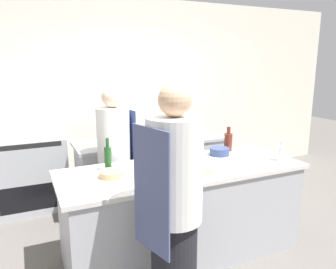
{
  "coord_description": "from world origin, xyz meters",
  "views": [
    {
      "loc": [
        -1.37,
        -2.65,
        1.89
      ],
      "look_at": [
        0.0,
        0.35,
        1.15
      ],
      "focal_mm": 35.0,
      "sensor_mm": 36.0,
      "label": 1
    }
  ],
  "objects_px": {
    "bottle_wine": "(228,141)",
    "cup": "(174,156)",
    "oven_range": "(29,173)",
    "bottle_olive_oil": "(108,158)",
    "bowl_mixing_large": "(112,174)",
    "chef_at_prep_near": "(174,210)",
    "bottle_vinegar": "(280,153)",
    "bowl_prep_small": "(219,151)",
    "stockpot": "(134,135)",
    "chef_at_stove": "(115,161)"
  },
  "relations": [
    {
      "from": "chef_at_prep_near",
      "to": "bowl_prep_small",
      "type": "relative_size",
      "value": 8.28
    },
    {
      "from": "stockpot",
      "to": "bowl_mixing_large",
      "type": "bearing_deg",
      "value": -117.57
    },
    {
      "from": "bottle_olive_oil",
      "to": "chef_at_prep_near",
      "type": "bearing_deg",
      "value": -77.25
    },
    {
      "from": "bottle_vinegar",
      "to": "bottle_wine",
      "type": "height_order",
      "value": "bottle_wine"
    },
    {
      "from": "bowl_mixing_large",
      "to": "chef_at_prep_near",
      "type": "bearing_deg",
      "value": -73.31
    },
    {
      "from": "chef_at_prep_near",
      "to": "bottle_vinegar",
      "type": "height_order",
      "value": "chef_at_prep_near"
    },
    {
      "from": "oven_range",
      "to": "bottle_wine",
      "type": "relative_size",
      "value": 3.47
    },
    {
      "from": "oven_range",
      "to": "chef_at_prep_near",
      "type": "xyz_separation_m",
      "value": [
        0.87,
        -2.5,
        0.4
      ]
    },
    {
      "from": "bottle_olive_oil",
      "to": "bowl_prep_small",
      "type": "xyz_separation_m",
      "value": [
        1.22,
        0.01,
        -0.08
      ]
    },
    {
      "from": "oven_range",
      "to": "bowl_mixing_large",
      "type": "bearing_deg",
      "value": -69.6
    },
    {
      "from": "bottle_olive_oil",
      "to": "chef_at_stove",
      "type": "bearing_deg",
      "value": 69.31
    },
    {
      "from": "bottle_vinegar",
      "to": "stockpot",
      "type": "height_order",
      "value": "bottle_vinegar"
    },
    {
      "from": "bowl_mixing_large",
      "to": "bowl_prep_small",
      "type": "bearing_deg",
      "value": 8.64
    },
    {
      "from": "bowl_mixing_large",
      "to": "bottle_olive_oil",
      "type": "bearing_deg",
      "value": 84.88
    },
    {
      "from": "cup",
      "to": "oven_range",
      "type": "bearing_deg",
      "value": 132.53
    },
    {
      "from": "bottle_olive_oil",
      "to": "bottle_wine",
      "type": "relative_size",
      "value": 1.13
    },
    {
      "from": "chef_at_prep_near",
      "to": "bottle_vinegar",
      "type": "xyz_separation_m",
      "value": [
        1.45,
        0.53,
        0.11
      ]
    },
    {
      "from": "chef_at_stove",
      "to": "bowl_prep_small",
      "type": "relative_size",
      "value": 7.69
    },
    {
      "from": "bowl_prep_small",
      "to": "bottle_olive_oil",
      "type": "bearing_deg",
      "value": -179.63
    },
    {
      "from": "oven_range",
      "to": "bottle_olive_oil",
      "type": "relative_size",
      "value": 3.08
    },
    {
      "from": "chef_at_prep_near",
      "to": "chef_at_stove",
      "type": "distance_m",
      "value": 1.5
    },
    {
      "from": "chef_at_stove",
      "to": "bottle_olive_oil",
      "type": "relative_size",
      "value": 5.28
    },
    {
      "from": "bowl_mixing_large",
      "to": "chef_at_stove",
      "type": "bearing_deg",
      "value": 72.95
    },
    {
      "from": "bottle_olive_oil",
      "to": "bottle_vinegar",
      "type": "xyz_separation_m",
      "value": [
        1.67,
        -0.42,
        -0.04
      ]
    },
    {
      "from": "cup",
      "to": "bowl_prep_small",
      "type": "bearing_deg",
      "value": -5.9
    },
    {
      "from": "chef_at_stove",
      "to": "bottle_vinegar",
      "type": "xyz_separation_m",
      "value": [
        1.46,
        -0.97,
        0.17
      ]
    },
    {
      "from": "bottle_wine",
      "to": "stockpot",
      "type": "bearing_deg",
      "value": 135.15
    },
    {
      "from": "bowl_mixing_large",
      "to": "stockpot",
      "type": "relative_size",
      "value": 0.99
    },
    {
      "from": "oven_range",
      "to": "chef_at_prep_near",
      "type": "relative_size",
      "value": 0.54
    },
    {
      "from": "chef_at_prep_near",
      "to": "bowl_prep_small",
      "type": "bearing_deg",
      "value": -61.67
    },
    {
      "from": "bowl_prep_small",
      "to": "bottle_wine",
      "type": "bearing_deg",
      "value": 30.67
    },
    {
      "from": "oven_range",
      "to": "bottle_vinegar",
      "type": "relative_size",
      "value": 4.63
    },
    {
      "from": "bottle_olive_oil",
      "to": "cup",
      "type": "bearing_deg",
      "value": 4.98
    },
    {
      "from": "bowl_prep_small",
      "to": "cup",
      "type": "height_order",
      "value": "bowl_prep_small"
    },
    {
      "from": "oven_range",
      "to": "bottle_olive_oil",
      "type": "distance_m",
      "value": 1.77
    },
    {
      "from": "cup",
      "to": "bowl_mixing_large",
      "type": "bearing_deg",
      "value": -161.48
    },
    {
      "from": "chef_at_stove",
      "to": "bottle_vinegar",
      "type": "relative_size",
      "value": 7.93
    },
    {
      "from": "oven_range",
      "to": "bowl_prep_small",
      "type": "xyz_separation_m",
      "value": [
        1.88,
        -1.54,
        0.47
      ]
    },
    {
      "from": "bottle_vinegar",
      "to": "bottle_wine",
      "type": "distance_m",
      "value": 0.6
    },
    {
      "from": "bottle_wine",
      "to": "cup",
      "type": "height_order",
      "value": "bottle_wine"
    },
    {
      "from": "oven_range",
      "to": "bottle_wine",
      "type": "bearing_deg",
      "value": -34.65
    },
    {
      "from": "oven_range",
      "to": "bowl_prep_small",
      "type": "bearing_deg",
      "value": -39.32
    },
    {
      "from": "bottle_vinegar",
      "to": "bowl_mixing_large",
      "type": "bearing_deg",
      "value": 171.86
    },
    {
      "from": "bowl_mixing_large",
      "to": "cup",
      "type": "xyz_separation_m",
      "value": [
        0.72,
        0.24,
        0.01
      ]
    },
    {
      "from": "oven_range",
      "to": "bottle_vinegar",
      "type": "distance_m",
      "value": 3.09
    },
    {
      "from": "bowl_mixing_large",
      "to": "stockpot",
      "type": "height_order",
      "value": "stockpot"
    },
    {
      "from": "chef_at_prep_near",
      "to": "bottle_wine",
      "type": "relative_size",
      "value": 6.4
    },
    {
      "from": "bottle_wine",
      "to": "stockpot",
      "type": "xyz_separation_m",
      "value": [
        -0.83,
        0.83,
        -0.01
      ]
    },
    {
      "from": "bowl_prep_small",
      "to": "chef_at_stove",
      "type": "bearing_deg",
      "value": 151.82
    },
    {
      "from": "bowl_mixing_large",
      "to": "cup",
      "type": "height_order",
      "value": "cup"
    }
  ]
}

